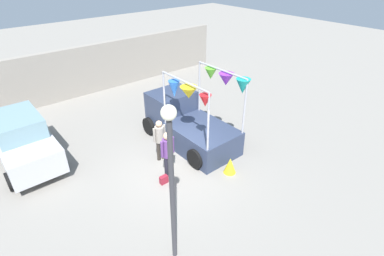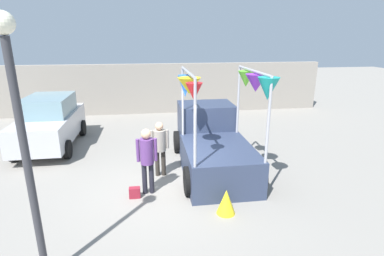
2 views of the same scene
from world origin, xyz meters
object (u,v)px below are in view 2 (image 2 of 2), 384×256
Objects in this scene: parked_car at (50,122)px; street_lamp at (20,122)px; person_customer at (147,155)px; vendor_truck at (212,139)px; person_vendor at (160,144)px; handbag at (135,193)px; folded_kite_bundle_sunflower at (226,202)px.

parked_car is 7.19m from street_lamp.
street_lamp is (-1.75, -2.68, 1.69)m from person_customer.
vendor_truck is 2.53× the size of person_vendor.
parked_car is 4.94m from person_vendor.
vendor_truck is at bearing 36.59° from person_customer.
vendor_truck is at bearing -24.88° from parked_car.
person_customer is 6.29× the size of handbag.
handbag is 3.87m from street_lamp.
street_lamp is (-1.40, -2.48, 2.63)m from handbag.
person_customer reaches higher than handbag.
vendor_truck is at bearing 48.02° from street_lamp.
handbag is 2.36m from folded_kite_bundle_sunflower.
street_lamp reaches higher than parked_car.
parked_car is at bearing 126.84° from handbag.
person_customer is at bearing 29.74° from handbag.
person_customer is 1.08× the size of person_vendor.
parked_car is at bearing 135.22° from folded_kite_bundle_sunflower.
handbag is at bearing -150.26° from person_customer.
person_vendor is 4.61m from street_lamp.
person_vendor is (0.36, 1.01, -0.08)m from person_customer.
person_vendor is at bearing 70.17° from person_customer.
vendor_truck is at bearing 16.14° from person_vendor.
vendor_truck reaches higher than folded_kite_bundle_sunflower.
street_lamp is (-2.11, -3.69, 1.78)m from person_vendor.
folded_kite_bundle_sunflower is (2.13, -1.02, 0.16)m from handbag.
parked_car is 2.44× the size of person_vendor.
street_lamp reaches higher than folded_kite_bundle_sunflower.
parked_car is 5.36m from handbag.
vendor_truck is 0.97× the size of street_lamp.
person_customer is at bearing -48.89° from parked_car.
street_lamp is (1.78, -6.72, 1.82)m from parked_car.
vendor_truck is 2.98m from handbag.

